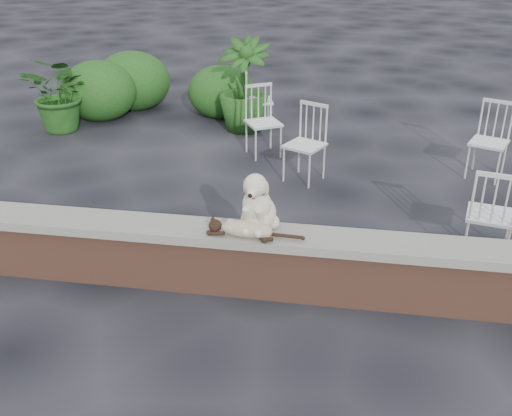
% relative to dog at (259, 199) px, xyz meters
% --- Properties ---
extents(ground, '(60.00, 60.00, 0.00)m').
position_rel_dog_xyz_m(ground, '(0.28, -0.05, -0.86)').
color(ground, black).
rests_on(ground, ground).
extents(brick_wall, '(6.00, 0.30, 0.50)m').
position_rel_dog_xyz_m(brick_wall, '(0.28, -0.05, -0.61)').
color(brick_wall, brown).
rests_on(brick_wall, ground).
extents(capstone, '(6.20, 0.40, 0.08)m').
position_rel_dog_xyz_m(capstone, '(0.28, -0.05, -0.32)').
color(capstone, slate).
rests_on(capstone, brick_wall).
extents(dog, '(0.41, 0.52, 0.55)m').
position_rel_dog_xyz_m(dog, '(0.00, 0.00, 0.00)').
color(dog, beige).
rests_on(dog, capstone).
extents(cat, '(0.97, 0.34, 0.16)m').
position_rel_dog_xyz_m(cat, '(-0.08, -0.15, -0.20)').
color(cat, tan).
rests_on(cat, capstone).
extents(chair_c, '(0.67, 0.67, 0.94)m').
position_rel_dog_xyz_m(chair_c, '(2.04, 0.85, -0.39)').
color(chair_c, white).
rests_on(chair_c, ground).
extents(chair_e, '(0.69, 0.69, 0.94)m').
position_rel_dog_xyz_m(chair_e, '(-0.70, 4.28, -0.39)').
color(chair_e, white).
rests_on(chair_e, ground).
extents(chair_b, '(0.75, 0.75, 0.94)m').
position_rel_dog_xyz_m(chair_b, '(0.17, 2.44, -0.39)').
color(chair_b, white).
rests_on(chair_b, ground).
extents(chair_a, '(0.77, 0.77, 0.94)m').
position_rel_dog_xyz_m(chair_a, '(-0.45, 3.22, -0.39)').
color(chair_a, white).
rests_on(chair_a, ground).
extents(chair_d, '(0.73, 0.73, 0.94)m').
position_rel_dog_xyz_m(chair_d, '(2.39, 2.91, -0.39)').
color(chair_d, white).
rests_on(chair_d, ground).
extents(potted_plant_a, '(1.18, 1.07, 1.15)m').
position_rel_dog_xyz_m(potted_plant_a, '(-3.59, 3.76, -0.28)').
color(potted_plant_a, '#1C4413').
rests_on(potted_plant_a, ground).
extents(potted_plant_b, '(0.84, 0.84, 1.38)m').
position_rel_dog_xyz_m(potted_plant_b, '(-0.91, 4.24, -0.17)').
color(potted_plant_b, '#1C4413').
rests_on(potted_plant_b, ground).
extents(shrubbery, '(3.06, 1.78, 1.00)m').
position_rel_dog_xyz_m(shrubbery, '(-2.70, 4.84, -0.43)').
color(shrubbery, '#1C4413').
rests_on(shrubbery, ground).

